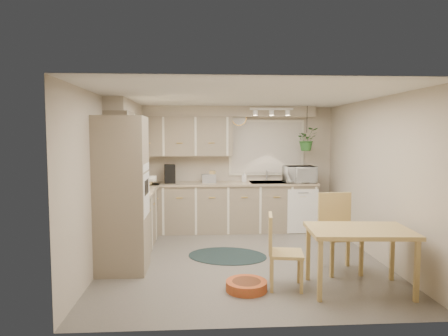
# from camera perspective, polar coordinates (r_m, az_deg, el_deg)

# --- Properties ---
(floor) EXTENTS (4.20, 4.20, 0.00)m
(floor) POSITION_cam_1_polar(r_m,az_deg,el_deg) (6.10, 2.63, -12.94)
(floor) COLOR slate
(floor) RESTS_ON ground
(ceiling) EXTENTS (4.20, 4.20, 0.00)m
(ceiling) POSITION_cam_1_polar(r_m,az_deg,el_deg) (5.84, 2.72, 10.12)
(ceiling) COLOR silver
(ceiling) RESTS_ON wall_back
(wall_back) EXTENTS (4.00, 0.04, 2.40)m
(wall_back) POSITION_cam_1_polar(r_m,az_deg,el_deg) (7.93, 1.03, 0.03)
(wall_back) COLOR #B3A794
(wall_back) RESTS_ON floor
(wall_front) EXTENTS (4.00, 0.04, 2.40)m
(wall_front) POSITION_cam_1_polar(r_m,az_deg,el_deg) (3.79, 6.13, -5.20)
(wall_front) COLOR #B3A794
(wall_front) RESTS_ON floor
(wall_left) EXTENTS (0.04, 4.20, 2.40)m
(wall_left) POSITION_cam_1_polar(r_m,az_deg,el_deg) (5.97, -16.78, -1.73)
(wall_left) COLOR #B3A794
(wall_left) RESTS_ON floor
(wall_right) EXTENTS (0.04, 4.20, 2.40)m
(wall_right) POSITION_cam_1_polar(r_m,az_deg,el_deg) (6.38, 20.83, -1.43)
(wall_right) COLOR #B3A794
(wall_right) RESTS_ON floor
(base_cab_left) EXTENTS (0.60, 1.85, 0.90)m
(base_cab_left) POSITION_cam_1_polar(r_m,az_deg,el_deg) (6.88, -12.50, -7.13)
(base_cab_left) COLOR gray
(base_cab_left) RESTS_ON floor
(base_cab_back) EXTENTS (3.60, 0.60, 0.90)m
(base_cab_back) POSITION_cam_1_polar(r_m,az_deg,el_deg) (7.72, -0.29, -5.72)
(base_cab_back) COLOR gray
(base_cab_back) RESTS_ON floor
(counter_left) EXTENTS (0.64, 1.89, 0.04)m
(counter_left) POSITION_cam_1_polar(r_m,az_deg,el_deg) (6.80, -12.49, -3.25)
(counter_left) COLOR tan
(counter_left) RESTS_ON base_cab_left
(counter_back) EXTENTS (3.64, 0.64, 0.04)m
(counter_back) POSITION_cam_1_polar(r_m,az_deg,el_deg) (7.64, -0.28, -2.27)
(counter_back) COLOR tan
(counter_back) RESTS_ON base_cab_back
(oven_stack) EXTENTS (0.65, 0.65, 2.10)m
(oven_stack) POSITION_cam_1_polar(r_m,az_deg,el_deg) (5.56, -14.36, -3.70)
(oven_stack) COLOR gray
(oven_stack) RESTS_ON floor
(wall_oven_face) EXTENTS (0.02, 0.56, 0.58)m
(wall_oven_face) POSITION_cam_1_polar(r_m,az_deg,el_deg) (5.51, -11.08, -3.72)
(wall_oven_face) COLOR white
(wall_oven_face) RESTS_ON oven_stack
(upper_cab_left) EXTENTS (0.35, 2.00, 0.75)m
(upper_cab_left) POSITION_cam_1_polar(r_m,az_deg,el_deg) (6.88, -13.58, 4.39)
(upper_cab_left) COLOR gray
(upper_cab_left) RESTS_ON wall_left
(upper_cab_back) EXTENTS (2.00, 0.35, 0.75)m
(upper_cab_back) POSITION_cam_1_polar(r_m,az_deg,el_deg) (7.71, -6.31, 4.51)
(upper_cab_back) COLOR gray
(upper_cab_back) RESTS_ON wall_back
(soffit_left) EXTENTS (0.30, 2.00, 0.20)m
(soffit_left) POSITION_cam_1_polar(r_m,az_deg,el_deg) (6.90, -13.86, 8.33)
(soffit_left) COLOR #B3A794
(soffit_left) RESTS_ON wall_left
(soffit_back) EXTENTS (3.60, 0.30, 0.20)m
(soffit_back) POSITION_cam_1_polar(r_m,az_deg,el_deg) (7.75, -0.36, 8.06)
(soffit_back) COLOR #B3A794
(soffit_back) RESTS_ON wall_back
(cooktop) EXTENTS (0.52, 0.58, 0.02)m
(cooktop) POSITION_cam_1_polar(r_m,az_deg,el_deg) (6.23, -13.22, -3.75)
(cooktop) COLOR white
(cooktop) RESTS_ON counter_left
(range_hood) EXTENTS (0.40, 0.60, 0.14)m
(range_hood) POSITION_cam_1_polar(r_m,az_deg,el_deg) (6.19, -13.49, 0.42)
(range_hood) COLOR white
(range_hood) RESTS_ON upper_cab_left
(window_blinds) EXTENTS (1.40, 0.02, 1.00)m
(window_blinds) POSITION_cam_1_polar(r_m,az_deg,el_deg) (7.96, 6.08, 2.90)
(window_blinds) COLOR beige
(window_blinds) RESTS_ON wall_back
(window_frame) EXTENTS (1.50, 0.02, 1.10)m
(window_frame) POSITION_cam_1_polar(r_m,az_deg,el_deg) (7.97, 6.07, 2.91)
(window_frame) COLOR silver
(window_frame) RESTS_ON wall_back
(sink) EXTENTS (0.70, 0.48, 0.10)m
(sink) POSITION_cam_1_polar(r_m,az_deg,el_deg) (7.75, 6.37, -2.34)
(sink) COLOR #A8AAB0
(sink) RESTS_ON counter_back
(dishwasher_front) EXTENTS (0.58, 0.02, 0.83)m
(dishwasher_front) POSITION_cam_1_polar(r_m,az_deg,el_deg) (7.65, 11.20, -6.09)
(dishwasher_front) COLOR white
(dishwasher_front) RESTS_ON base_cab_back
(track_light_bar) EXTENTS (0.80, 0.04, 0.04)m
(track_light_bar) POSITION_cam_1_polar(r_m,az_deg,el_deg) (7.46, 6.81, 8.38)
(track_light_bar) COLOR white
(track_light_bar) RESTS_ON ceiling
(wall_clock) EXTENTS (0.30, 0.03, 0.30)m
(wall_clock) POSITION_cam_1_polar(r_m,az_deg,el_deg) (7.89, 2.15, 7.12)
(wall_clock) COLOR gold
(wall_clock) RESTS_ON wall_back
(dining_table) EXTENTS (1.24, 0.88, 0.75)m
(dining_table) POSITION_cam_1_polar(r_m,az_deg,el_deg) (5.13, 18.67, -12.28)
(dining_table) COLOR tan
(dining_table) RESTS_ON floor
(chair_left) EXTENTS (0.48, 0.48, 0.90)m
(chair_left) POSITION_cam_1_polar(r_m,az_deg,el_deg) (4.98, 8.85, -11.68)
(chair_left) COLOR tan
(chair_left) RESTS_ON floor
(chair_back) EXTENTS (0.52, 0.52, 1.05)m
(chair_back) POSITION_cam_1_polar(r_m,az_deg,el_deg) (5.68, 16.33, -8.95)
(chair_back) COLOR tan
(chair_back) RESTS_ON floor
(braided_rug) EXTENTS (1.40, 1.18, 0.01)m
(braided_rug) POSITION_cam_1_polar(r_m,az_deg,el_deg) (6.26, 0.48, -12.43)
(braided_rug) COLOR black
(braided_rug) RESTS_ON floor
(pet_bed) EXTENTS (0.52, 0.52, 0.11)m
(pet_bed) POSITION_cam_1_polar(r_m,az_deg,el_deg) (4.97, 3.23, -16.45)
(pet_bed) COLOR #BF3F26
(pet_bed) RESTS_ON floor
(microwave) EXTENTS (0.60, 0.37, 0.39)m
(microwave) POSITION_cam_1_polar(r_m,az_deg,el_deg) (7.75, 10.76, -0.65)
(microwave) COLOR white
(microwave) RESTS_ON counter_back
(soap_bottle) EXTENTS (0.11, 0.21, 0.09)m
(soap_bottle) POSITION_cam_1_polar(r_m,az_deg,el_deg) (7.82, 2.89, -1.62)
(soap_bottle) COLOR white
(soap_bottle) RESTS_ON counter_back
(hanging_plant) EXTENTS (0.47, 0.51, 0.34)m
(hanging_plant) POSITION_cam_1_polar(r_m,az_deg,el_deg) (7.75, 11.72, 3.68)
(hanging_plant) COLOR #2B6327
(hanging_plant) RESTS_ON ceiling
(coffee_maker) EXTENTS (0.23, 0.27, 0.35)m
(coffee_maker) POSITION_cam_1_polar(r_m,az_deg,el_deg) (7.63, -7.76, -0.83)
(coffee_maker) COLOR black
(coffee_maker) RESTS_ON counter_back
(toaster) EXTENTS (0.29, 0.18, 0.16)m
(toaster) POSITION_cam_1_polar(r_m,az_deg,el_deg) (7.64, -2.20, -1.49)
(toaster) COLOR #A8AAB0
(toaster) RESTS_ON counter_back
(knife_block) EXTENTS (0.12, 0.12, 0.22)m
(knife_block) POSITION_cam_1_polar(r_m,az_deg,el_deg) (7.67, -1.66, -1.24)
(knife_block) COLOR tan
(knife_block) RESTS_ON counter_back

